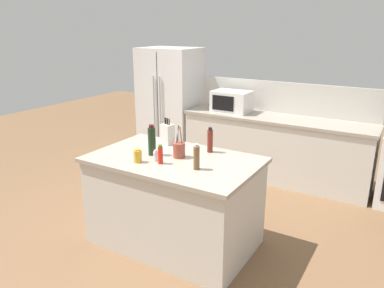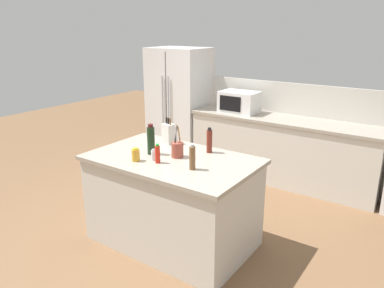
# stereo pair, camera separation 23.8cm
# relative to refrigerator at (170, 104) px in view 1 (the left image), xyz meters

# --- Properties ---
(ground_plane) EXTENTS (14.00, 14.00, 0.00)m
(ground_plane) POSITION_rel_refrigerator_xyz_m (1.57, -2.25, -0.93)
(ground_plane) COLOR brown
(back_counter_run) EXTENTS (2.73, 0.66, 0.94)m
(back_counter_run) POSITION_rel_refrigerator_xyz_m (1.87, -0.05, -0.45)
(back_counter_run) COLOR beige
(back_counter_run) RESTS_ON ground_plane
(wall_backsplash) EXTENTS (2.69, 0.03, 0.46)m
(wall_backsplash) POSITION_rel_refrigerator_xyz_m (1.87, 0.27, 0.24)
(wall_backsplash) COLOR beige
(wall_backsplash) RESTS_ON back_counter_run
(kitchen_island) EXTENTS (1.67, 1.03, 0.94)m
(kitchen_island) POSITION_rel_refrigerator_xyz_m (1.57, -2.25, -0.45)
(kitchen_island) COLOR beige
(kitchen_island) RESTS_ON ground_plane
(refrigerator) EXTENTS (0.94, 0.75, 1.85)m
(refrigerator) POSITION_rel_refrigerator_xyz_m (0.00, 0.00, 0.00)
(refrigerator) COLOR white
(refrigerator) RESTS_ON ground_plane
(microwave) EXTENTS (0.56, 0.39, 0.31)m
(microwave) POSITION_rel_refrigerator_xyz_m (1.15, -0.05, 0.17)
(microwave) COLOR white
(microwave) RESTS_ON back_counter_run
(knife_block) EXTENTS (0.15, 0.13, 0.29)m
(knife_block) POSITION_rel_refrigerator_xyz_m (1.25, -1.89, 0.13)
(knife_block) COLOR beige
(knife_block) RESTS_ON kitchen_island
(utensil_crock) EXTENTS (0.12, 0.12, 0.32)m
(utensil_crock) POSITION_rel_refrigerator_xyz_m (1.61, -2.20, 0.10)
(utensil_crock) COLOR brown
(utensil_crock) RESTS_ON kitchen_island
(honey_jar) EXTENTS (0.08, 0.08, 0.13)m
(honey_jar) POSITION_rel_refrigerator_xyz_m (1.34, -2.52, 0.08)
(honey_jar) COLOR gold
(honey_jar) RESTS_ON kitchen_island
(pepper_grinder) EXTENTS (0.06, 0.06, 0.24)m
(pepper_grinder) POSITION_rel_refrigerator_xyz_m (1.92, -2.39, 0.13)
(pepper_grinder) COLOR brown
(pepper_grinder) RESTS_ON kitchen_island
(salt_shaker) EXTENTS (0.05, 0.05, 0.11)m
(salt_shaker) POSITION_rel_refrigerator_xyz_m (1.47, -2.41, 0.07)
(salt_shaker) COLOR silver
(salt_shaker) RESTS_ON kitchen_island
(vinegar_bottle) EXTENTS (0.06, 0.06, 0.26)m
(vinegar_bottle) POSITION_rel_refrigerator_xyz_m (1.79, -1.90, 0.14)
(vinegar_bottle) COLOR maroon
(vinegar_bottle) RESTS_ON kitchen_island
(hot_sauce_bottle) EXTENTS (0.05, 0.05, 0.19)m
(hot_sauce_bottle) POSITION_rel_refrigerator_xyz_m (1.55, -2.44, 0.10)
(hot_sauce_bottle) COLOR red
(hot_sauce_bottle) RESTS_ON kitchen_island
(wine_bottle) EXTENTS (0.08, 0.08, 0.31)m
(wine_bottle) POSITION_rel_refrigerator_xyz_m (1.33, -2.28, 0.16)
(wine_bottle) COLOR black
(wine_bottle) RESTS_ON kitchen_island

